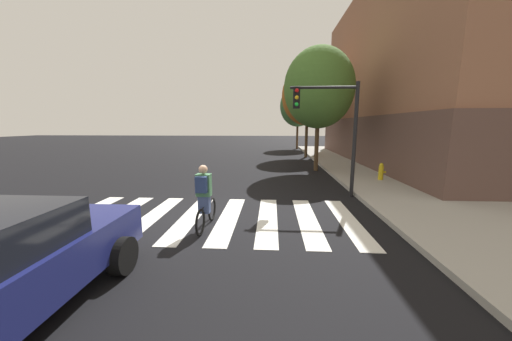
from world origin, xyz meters
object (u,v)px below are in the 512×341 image
street_tree_far (298,106)px  street_tree_near (319,88)px  cyclist (205,198)px  traffic_light_near (333,120)px  fire_hydrant (381,172)px  street_tree_mid (308,96)px

street_tree_far → street_tree_near: bearing=-90.9°
cyclist → traffic_light_near: traffic_light_near is taller
fire_hydrant → street_tree_far: bearing=97.2°
street_tree_far → street_tree_mid: bearing=-90.0°
traffic_light_near → street_tree_near: bearing=85.9°
street_tree_near → traffic_light_near: bearing=-94.1°
street_tree_near → street_tree_mid: size_ratio=0.95×
street_tree_mid → street_tree_near: bearing=-92.0°
cyclist → street_tree_near: bearing=65.0°
street_tree_near → street_tree_far: bearing=89.1°
street_tree_mid → street_tree_far: street_tree_mid is taller
cyclist → street_tree_far: (4.55, 23.91, 3.93)m
fire_hydrant → cyclist: bearing=-138.5°
street_tree_mid → street_tree_far: (-0.00, 8.04, -0.24)m
fire_hydrant → street_tree_far: street_tree_far is taller
fire_hydrant → street_tree_mid: bearing=102.9°
fire_hydrant → street_tree_far: 18.52m
cyclist → traffic_light_near: 5.63m
street_tree_mid → cyclist: bearing=-106.0°
traffic_light_near → street_tree_near: size_ratio=0.60×
fire_hydrant → street_tree_far: size_ratio=0.11×
cyclist → fire_hydrant: size_ratio=2.19×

